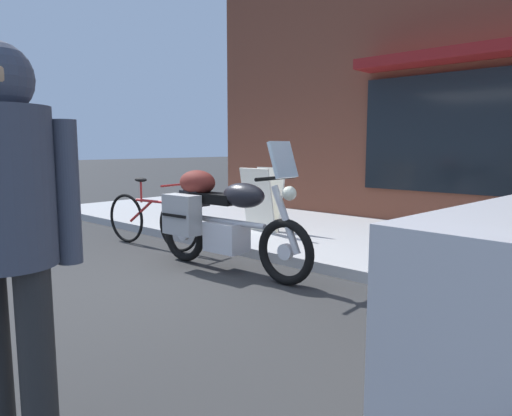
{
  "coord_description": "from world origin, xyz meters",
  "views": [
    {
      "loc": [
        3.59,
        -2.72,
        1.36
      ],
      "look_at": [
        0.19,
        0.93,
        0.7
      ],
      "focal_mm": 32.88,
      "sensor_mm": 36.0,
      "label": 1
    }
  ],
  "objects_px": {
    "touring_motorcycle": "(219,216)",
    "pedestrian_walking": "(4,213)",
    "sandwich_board_sign": "(263,199)",
    "parked_bicycle": "(151,219)"
  },
  "relations": [
    {
      "from": "touring_motorcycle",
      "to": "pedestrian_walking",
      "type": "bearing_deg",
      "value": -57.1
    },
    {
      "from": "pedestrian_walking",
      "to": "touring_motorcycle",
      "type": "bearing_deg",
      "value": 122.9
    },
    {
      "from": "touring_motorcycle",
      "to": "sandwich_board_sign",
      "type": "relative_size",
      "value": 2.34
    },
    {
      "from": "pedestrian_walking",
      "to": "sandwich_board_sign",
      "type": "xyz_separation_m",
      "value": [
        -2.63,
        4.4,
        -0.52
      ]
    },
    {
      "from": "pedestrian_walking",
      "to": "sandwich_board_sign",
      "type": "height_order",
      "value": "pedestrian_walking"
    },
    {
      "from": "touring_motorcycle",
      "to": "pedestrian_walking",
      "type": "xyz_separation_m",
      "value": [
        1.79,
        -2.76,
        0.5
      ]
    },
    {
      "from": "pedestrian_walking",
      "to": "sandwich_board_sign",
      "type": "bearing_deg",
      "value": 120.86
    },
    {
      "from": "touring_motorcycle",
      "to": "pedestrian_walking",
      "type": "distance_m",
      "value": 3.33
    },
    {
      "from": "touring_motorcycle",
      "to": "parked_bicycle",
      "type": "xyz_separation_m",
      "value": [
        -1.57,
        0.19,
        -0.23
      ]
    },
    {
      "from": "parked_bicycle",
      "to": "sandwich_board_sign",
      "type": "height_order",
      "value": "sandwich_board_sign"
    }
  ]
}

